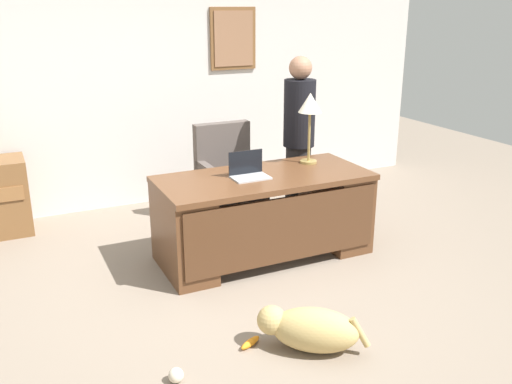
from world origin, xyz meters
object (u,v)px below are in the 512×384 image
Objects in this scene: desk at (265,213)px; armchair at (229,180)px; dog_lying at (310,329)px; laptop at (248,171)px; dog_toy_ball at (176,375)px; dog_toy_bone at (250,343)px; desk_lamp at (310,108)px; person_standing at (299,139)px.

desk is 0.94m from armchair.
dog_lying is 2.07× the size of laptop.
dog_toy_ball is (-1.30, -1.39, -0.38)m from desk.
dog_lying is at bearing -104.85° from desk.
dog_toy_bone is at bearing -114.33° from laptop.
desk_lamp reaches higher than dog_lying.
armchair is at bearing 157.06° from person_standing.
person_standing reaches higher than dog_toy_ball.
laptop is (-0.15, 0.04, 0.41)m from desk.
dog_toy_bone is at bearing -120.33° from desk.
armchair is 2.43m from dog_lying.
desk reaches higher than dog_lying.
laptop is 0.48× the size of desk_lamp.
desk is 1.81× the size of armchair.
desk reaches higher than dog_toy_bone.
desk is at bearing -158.98° from desk_lamp.
dog_lying reaches higher than dog_toy_ball.
dog_lying is (-0.38, -1.44, -0.27)m from desk.
dog_toy_ball is at bearing -119.88° from armchair.
laptop reaches higher than dog_toy_bone.
desk_lamp reaches higher than laptop.
laptop is at bearing 163.49° from desk.
person_standing reaches higher than desk_lamp.
dog_lying reaches higher than dog_toy_bone.
dog_lying is 2.23m from desk_lamp.
person_standing is 9.30× the size of dog_toy_bone.
dog_lying is 1.65m from laptop.
armchair is 1.57× the size of desk_lamp.
desk is at bearing -137.21° from person_standing.
dog_toy_bone is (-0.73, -1.24, -0.40)m from desk.
laptop is 0.87m from desk_lamp.
person_standing is 18.08× the size of dog_toy_ball.
laptop is at bearing 65.67° from dog_toy_bone.
desk is 10.16× the size of dog_toy_bone.
desk_lamp is (0.57, 0.22, 0.88)m from desk.
person_standing reaches higher than laptop.
armchair is 5.61× the size of dog_toy_bone.
desk_lamp reaches higher than dog_toy_ball.
laptop is at bearing -166.23° from desk_lamp.
person_standing is (0.67, -0.28, 0.43)m from armchair.
dog_toy_bone is (-0.58, -1.28, -0.81)m from laptop.
desk reaches higher than dog_toy_ball.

